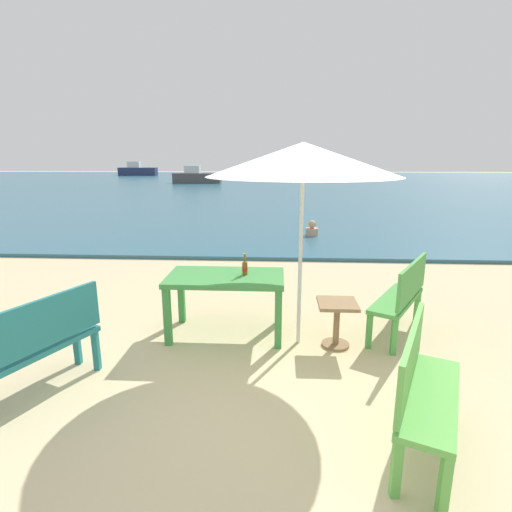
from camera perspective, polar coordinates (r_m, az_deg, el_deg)
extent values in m
plane|color=beige|center=(3.86, 1.64, -19.75)|extent=(120.00, 120.00, 0.00)
cube|color=#2D6075|center=(33.28, 3.16, 10.26)|extent=(120.00, 50.00, 0.08)
cube|color=#3D8C42|center=(4.84, -4.35, -3.11)|extent=(1.40, 0.80, 0.06)
cube|color=#3D8C42|center=(4.78, -12.53, -8.47)|extent=(0.08, 0.08, 0.70)
cube|color=#3D8C42|center=(4.60, 3.19, -9.01)|extent=(0.08, 0.08, 0.70)
cube|color=#3D8C42|center=(5.39, -10.60, -5.76)|extent=(0.08, 0.08, 0.70)
cube|color=#3D8C42|center=(5.24, 3.21, -6.12)|extent=(0.08, 0.08, 0.70)
cylinder|color=brown|center=(4.82, -1.60, -1.79)|extent=(0.06, 0.06, 0.16)
cone|color=brown|center=(4.80, -1.61, -0.90)|extent=(0.06, 0.06, 0.03)
cylinder|color=brown|center=(4.79, -1.61, -0.23)|extent=(0.03, 0.03, 0.09)
cylinder|color=red|center=(4.82, -1.60, -1.88)|extent=(0.07, 0.07, 0.05)
cylinder|color=gold|center=(4.78, -1.62, 0.32)|extent=(0.03, 0.03, 0.01)
cylinder|color=silver|center=(4.51, 6.39, 1.13)|extent=(0.04, 0.04, 2.30)
cone|color=white|center=(4.40, 6.74, 13.54)|extent=(2.10, 2.10, 0.36)
cube|color=olive|center=(4.67, 11.56, -6.70)|extent=(0.44, 0.44, 0.04)
cylinder|color=olive|center=(4.77, 11.40, -9.73)|extent=(0.07, 0.07, 0.50)
cylinder|color=olive|center=(4.87, 11.27, -12.27)|extent=(0.32, 0.32, 0.03)
cube|color=#237275|center=(4.23, -29.05, -11.54)|extent=(0.80, 1.25, 0.05)
cube|color=#237275|center=(4.00, -28.18, -8.50)|extent=(0.50, 1.12, 0.44)
cube|color=#237275|center=(4.72, -24.19, -11.52)|extent=(0.06, 0.06, 0.42)
cube|color=#237275|center=(4.52, -21.85, -12.42)|extent=(0.06, 0.06, 0.42)
cube|color=#60B24C|center=(3.33, 23.68, -17.88)|extent=(0.82, 1.24, 0.05)
cube|color=#60B24C|center=(3.21, 21.26, -13.23)|extent=(0.52, 1.11, 0.44)
cube|color=#60B24C|center=(3.02, 25.32, -27.34)|extent=(0.06, 0.06, 0.42)
cube|color=#60B24C|center=(3.93, 26.05, -17.05)|extent=(0.06, 0.06, 0.42)
cube|color=#60B24C|center=(3.02, 19.41, -26.65)|extent=(0.06, 0.06, 0.42)
cube|color=#60B24C|center=(3.93, 21.81, -16.56)|extent=(0.06, 0.06, 0.42)
cube|color=#4C9E47|center=(5.19, 19.42, -5.93)|extent=(0.92, 1.22, 0.05)
cube|color=#4C9E47|center=(5.07, 21.41, -3.23)|extent=(0.65, 1.05, 0.44)
cube|color=#4C9E47|center=(5.81, 19.30, -6.31)|extent=(0.06, 0.06, 0.42)
cube|color=#4C9E47|center=(4.82, 15.84, -10.26)|extent=(0.06, 0.06, 0.42)
cube|color=#4C9E47|center=(5.75, 22.01, -6.75)|extent=(0.06, 0.06, 0.42)
cube|color=#4C9E47|center=(4.75, 19.10, -10.86)|extent=(0.06, 0.06, 0.42)
cylinder|color=tan|center=(10.95, 7.98, 3.45)|extent=(0.34, 0.34, 0.20)
sphere|color=tan|center=(10.92, 8.01, 4.51)|extent=(0.21, 0.21, 0.21)
cube|color=#4C4C4C|center=(33.84, -8.41, 10.94)|extent=(3.90, 1.06, 0.80)
cube|color=silver|center=(33.89, -9.05, 12.12)|extent=(1.24, 0.80, 0.62)
cube|color=navy|center=(49.79, -16.50, 11.49)|extent=(4.40, 1.20, 0.90)
cube|color=silver|center=(49.90, -17.00, 12.38)|extent=(1.40, 0.90, 0.70)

